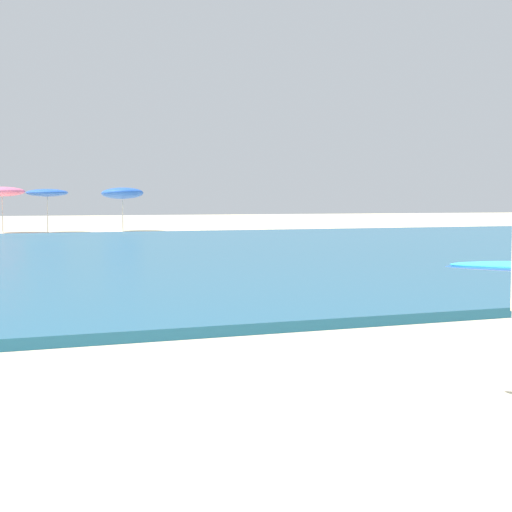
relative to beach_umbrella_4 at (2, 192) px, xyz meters
The scene contains 4 objects.
ground_plane 36.46m from the beach_umbrella_4, 92.91° to the right, with size 160.00×160.00×0.00m, color beige.
beach_umbrella_4 is the anchor object (origin of this frame).
beach_umbrella_5 2.14m from the beach_umbrella_4, ahead, with size 2.05×2.05×2.17m.
beach_umbrella_6 5.93m from the beach_umbrella_4, ahead, with size 2.16×2.19×2.32m.
Camera 1 is at (-1.08, -4.39, 1.60)m, focal length 55.74 mm.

